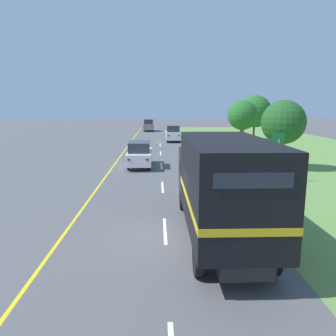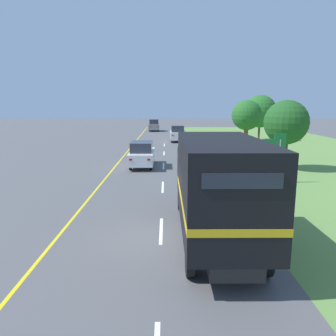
{
  "view_description": "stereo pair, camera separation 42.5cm",
  "coord_description": "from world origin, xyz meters",
  "px_view_note": "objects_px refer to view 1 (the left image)",
  "views": [
    {
      "loc": [
        -0.24,
        -10.97,
        4.66
      ],
      "look_at": [
        0.3,
        6.81,
        1.2
      ],
      "focal_mm": 35.0,
      "sensor_mm": 36.0,
      "label": 1
    },
    {
      "loc": [
        0.18,
        -10.98,
        4.66
      ],
      "look_at": [
        0.3,
        6.81,
        1.2
      ],
      "focal_mm": 35.0,
      "sensor_mm": 36.0,
      "label": 2
    }
  ],
  "objects_px": {
    "roadside_tree_near": "(283,123)",
    "roadside_tree_mid": "(243,115)",
    "highway_sign": "(267,152)",
    "lead_car_white": "(140,154)",
    "lead_car_white_ahead": "(173,133)",
    "horse_trailer_truck": "(221,184)",
    "roadside_tree_far": "(255,111)",
    "lead_car_grey_ahead": "(149,125)"
  },
  "relations": [
    {
      "from": "horse_trailer_truck",
      "to": "roadside_tree_near",
      "type": "bearing_deg",
      "value": 61.59
    },
    {
      "from": "lead_car_white_ahead",
      "to": "roadside_tree_near",
      "type": "relative_size",
      "value": 0.85
    },
    {
      "from": "lead_car_white_ahead",
      "to": "highway_sign",
      "type": "xyz_separation_m",
      "value": [
        4.6,
        -22.52,
        0.86
      ]
    },
    {
      "from": "roadside_tree_mid",
      "to": "lead_car_grey_ahead",
      "type": "bearing_deg",
      "value": 112.33
    },
    {
      "from": "highway_sign",
      "to": "roadside_tree_far",
      "type": "relative_size",
      "value": 0.51
    },
    {
      "from": "horse_trailer_truck",
      "to": "lead_car_grey_ahead",
      "type": "distance_m",
      "value": 47.89
    },
    {
      "from": "roadside_tree_mid",
      "to": "roadside_tree_far",
      "type": "bearing_deg",
      "value": 67.14
    },
    {
      "from": "roadside_tree_near",
      "to": "lead_car_white",
      "type": "bearing_deg",
      "value": 173.85
    },
    {
      "from": "horse_trailer_truck",
      "to": "roadside_tree_far",
      "type": "height_order",
      "value": "roadside_tree_far"
    },
    {
      "from": "highway_sign",
      "to": "roadside_tree_mid",
      "type": "relative_size",
      "value": 0.58
    },
    {
      "from": "highway_sign",
      "to": "roadside_tree_near",
      "type": "bearing_deg",
      "value": 59.25
    },
    {
      "from": "roadside_tree_mid",
      "to": "roadside_tree_far",
      "type": "distance_m",
      "value": 10.51
    },
    {
      "from": "lead_car_white_ahead",
      "to": "lead_car_grey_ahead",
      "type": "relative_size",
      "value": 1.02
    },
    {
      "from": "lead_car_white",
      "to": "lead_car_white_ahead",
      "type": "xyz_separation_m",
      "value": [
        3.29,
        17.16,
        0.06
      ]
    },
    {
      "from": "roadside_tree_near",
      "to": "roadside_tree_far",
      "type": "height_order",
      "value": "roadside_tree_far"
    },
    {
      "from": "lead_car_white",
      "to": "lead_car_white_ahead",
      "type": "relative_size",
      "value": 1.07
    },
    {
      "from": "lead_car_white",
      "to": "roadside_tree_near",
      "type": "bearing_deg",
      "value": -6.15
    },
    {
      "from": "highway_sign",
      "to": "roadside_tree_far",
      "type": "bearing_deg",
      "value": 75.47
    },
    {
      "from": "lead_car_white_ahead",
      "to": "roadside_tree_mid",
      "type": "bearing_deg",
      "value": -50.98
    },
    {
      "from": "lead_car_grey_ahead",
      "to": "horse_trailer_truck",
      "type": "bearing_deg",
      "value": -85.47
    },
    {
      "from": "lead_car_grey_ahead",
      "to": "roadside_tree_near",
      "type": "height_order",
      "value": "roadside_tree_near"
    },
    {
      "from": "lead_car_grey_ahead",
      "to": "roadside_tree_far",
      "type": "xyz_separation_m",
      "value": [
        14.35,
        -15.31,
        2.74
      ]
    },
    {
      "from": "roadside_tree_near",
      "to": "roadside_tree_far",
      "type": "bearing_deg",
      "value": 79.42
    },
    {
      "from": "lead_car_white_ahead",
      "to": "horse_trailer_truck",
      "type": "bearing_deg",
      "value": -89.58
    },
    {
      "from": "roadside_tree_near",
      "to": "roadside_tree_far",
      "type": "distance_m",
      "value": 20.02
    },
    {
      "from": "roadside_tree_near",
      "to": "roadside_tree_mid",
      "type": "relative_size",
      "value": 0.97
    },
    {
      "from": "lead_car_grey_ahead",
      "to": "roadside_tree_far",
      "type": "bearing_deg",
      "value": -46.85
    },
    {
      "from": "highway_sign",
      "to": "roadside_tree_mid",
      "type": "distance_m",
      "value": 14.49
    },
    {
      "from": "lead_car_white",
      "to": "roadside_tree_mid",
      "type": "bearing_deg",
      "value": 41.56
    },
    {
      "from": "roadside_tree_near",
      "to": "roadside_tree_mid",
      "type": "xyz_separation_m",
      "value": [
        -0.41,
        9.99,
        0.18
      ]
    },
    {
      "from": "horse_trailer_truck",
      "to": "lead_car_white",
      "type": "distance_m",
      "value": 14.34
    },
    {
      "from": "lead_car_white_ahead",
      "to": "roadside_tree_far",
      "type": "xyz_separation_m",
      "value": [
        10.8,
        1.4,
        2.75
      ]
    },
    {
      "from": "horse_trailer_truck",
      "to": "roadside_tree_mid",
      "type": "relative_size",
      "value": 1.54
    },
    {
      "from": "lead_car_grey_ahead",
      "to": "highway_sign",
      "type": "relative_size",
      "value": 1.39
    },
    {
      "from": "roadside_tree_far",
      "to": "horse_trailer_truck",
      "type": "bearing_deg",
      "value": -108.06
    },
    {
      "from": "horse_trailer_truck",
      "to": "roadside_tree_mid",
      "type": "height_order",
      "value": "roadside_tree_mid"
    },
    {
      "from": "horse_trailer_truck",
      "to": "roadside_tree_far",
      "type": "distance_m",
      "value": 34.15
    },
    {
      "from": "roadside_tree_mid",
      "to": "lead_car_white_ahead",
      "type": "bearing_deg",
      "value": 129.02
    },
    {
      "from": "lead_car_white_ahead",
      "to": "roadside_tree_near",
      "type": "xyz_separation_m",
      "value": [
        7.12,
        -18.28,
        2.36
      ]
    },
    {
      "from": "horse_trailer_truck",
      "to": "highway_sign",
      "type": "height_order",
      "value": "horse_trailer_truck"
    },
    {
      "from": "horse_trailer_truck",
      "to": "highway_sign",
      "type": "xyz_separation_m",
      "value": [
        4.37,
        8.5,
        -0.12
      ]
    },
    {
      "from": "highway_sign",
      "to": "roadside_tree_near",
      "type": "relative_size",
      "value": 0.6
    }
  ]
}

